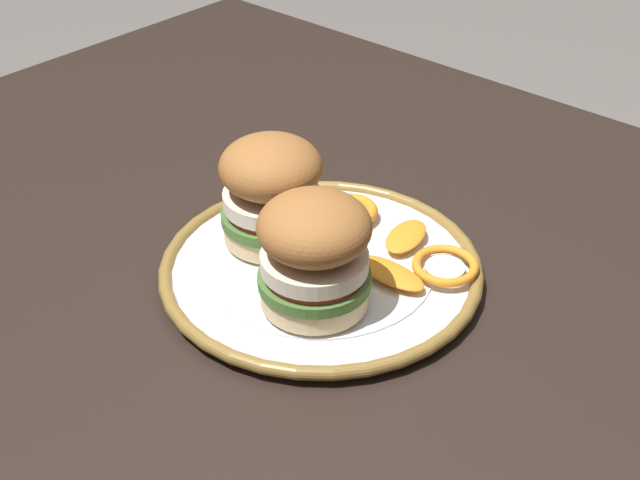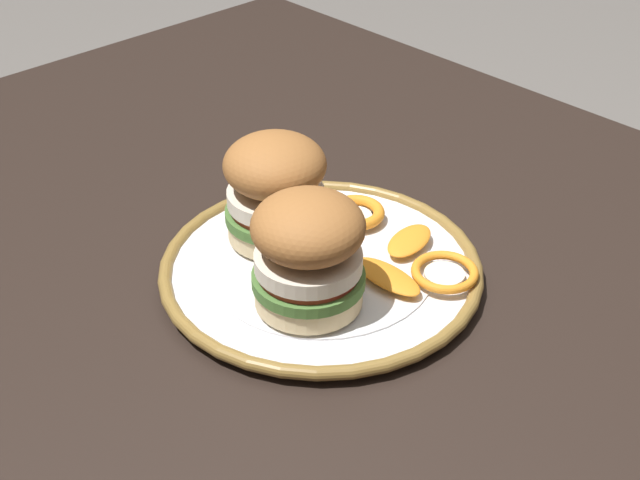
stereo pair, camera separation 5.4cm
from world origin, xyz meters
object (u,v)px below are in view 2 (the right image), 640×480
Objects in this scene: dining_table at (276,382)px; dinner_plate at (320,268)px; sandwich_half_left at (308,251)px; sandwich_half_right at (275,188)px.

dinner_plate is (-0.00, 0.06, 0.10)m from dining_table.
sandwich_half_right is (-0.09, 0.05, 0.00)m from sandwich_half_left.
sandwich_half_right is (-0.06, 0.06, 0.16)m from dining_table.
dining_table is at bearing -160.99° from sandwich_half_left.
sandwich_half_left reaches higher than dinner_plate.
sandwich_half_left reaches higher than dining_table.
dinner_plate is at bearing 0.21° from sandwich_half_right.
dining_table is 0.18m from sandwich_half_right.
dinner_plate is at bearing 91.13° from dining_table.
sandwich_half_left is 0.10m from sandwich_half_right.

